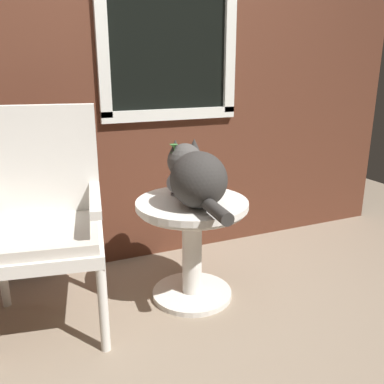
% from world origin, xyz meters
% --- Properties ---
extents(ground_plane, '(6.00, 6.00, 0.00)m').
position_xyz_m(ground_plane, '(0.00, 0.00, 0.00)').
color(ground_plane, gray).
extents(back_wall, '(4.00, 0.07, 2.60)m').
position_xyz_m(back_wall, '(0.01, 0.73, 1.30)').
color(back_wall, '#562D1E').
rests_on(back_wall, ground_plane).
extents(wicker_side_table, '(0.60, 0.60, 0.57)m').
position_xyz_m(wicker_side_table, '(0.11, 0.11, 0.40)').
color(wicker_side_table, silver).
rests_on(wicker_side_table, ground_plane).
extents(wicker_chair, '(0.65, 0.64, 1.08)m').
position_xyz_m(wicker_chair, '(-0.63, 0.21, 0.57)').
color(wicker_chair, silver).
rests_on(wicker_chair, ground_plane).
extents(cat, '(0.31, 0.67, 0.31)m').
position_xyz_m(cat, '(0.11, 0.05, 0.72)').
color(cat, '#33302D').
rests_on(cat, wicker_side_table).
extents(pewter_vase_with_ivy, '(0.11, 0.13, 0.30)m').
position_xyz_m(pewter_vase_with_ivy, '(0.08, 0.24, 0.65)').
color(pewter_vase_with_ivy, slate).
rests_on(pewter_vase_with_ivy, wicker_side_table).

